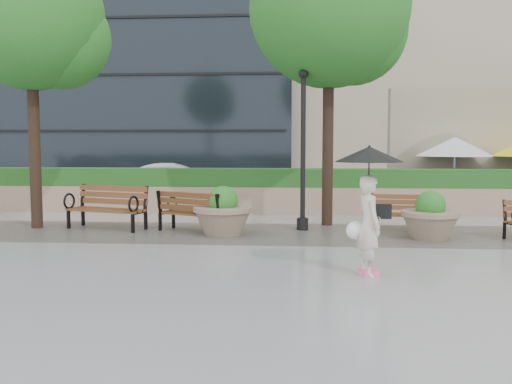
# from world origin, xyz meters

# --- Properties ---
(ground) EXTENTS (100.00, 100.00, 0.00)m
(ground) POSITION_xyz_m (0.00, 0.00, 0.00)
(ground) COLOR gray
(ground) RESTS_ON ground
(cobble_strip) EXTENTS (28.00, 3.20, 0.01)m
(cobble_strip) POSITION_xyz_m (0.00, 3.00, 0.01)
(cobble_strip) COLOR #383330
(cobble_strip) RESTS_ON ground
(hedge_wall) EXTENTS (24.00, 0.80, 1.35)m
(hedge_wall) POSITION_xyz_m (0.00, 7.00, 0.66)
(hedge_wall) COLOR #9F8066
(hedge_wall) RESTS_ON ground
(asphalt_street) EXTENTS (40.00, 7.00, 0.00)m
(asphalt_street) POSITION_xyz_m (0.00, 11.00, 0.00)
(asphalt_street) COLOR black
(asphalt_street) RESTS_ON ground
(bldg_stone) EXTENTS (18.00, 10.00, 20.00)m
(bldg_stone) POSITION_xyz_m (10.00, 23.00, 10.00)
(bldg_stone) COLOR tan
(bldg_stone) RESTS_ON ground
(bench_1) EXTENTS (2.11, 1.34, 1.06)m
(bench_1) POSITION_xyz_m (-3.31, 3.37, 0.32)
(bench_1) COLOR brown
(bench_1) RESTS_ON ground
(bench_2) EXTENTS (1.94, 1.45, 0.98)m
(bench_2) POSITION_xyz_m (-1.06, 3.04, 0.29)
(bench_2) COLOR brown
(bench_2) RESTS_ON ground
(bench_3) EXTENTS (1.68, 0.83, 0.87)m
(bench_3) POSITION_xyz_m (3.97, 3.69, 0.26)
(bench_3) COLOR brown
(bench_3) RESTS_ON ground
(planter_left) EXTENTS (1.36, 1.36, 1.14)m
(planter_left) POSITION_xyz_m (-0.34, 2.73, 0.45)
(planter_left) COLOR #7F6B56
(planter_left) RESTS_ON ground
(planter_right) EXTENTS (1.29, 1.29, 1.08)m
(planter_right) POSITION_xyz_m (4.33, 2.57, 0.42)
(planter_right) COLOR #7F6B56
(planter_right) RESTS_ON ground
(lamppost) EXTENTS (0.28, 0.28, 3.89)m
(lamppost) POSITION_xyz_m (1.50, 3.60, 1.71)
(lamppost) COLOR black
(lamppost) RESTS_ON ground
(tree_0) EXTENTS (3.62, 3.56, 6.97)m
(tree_0) POSITION_xyz_m (-4.98, 3.50, 5.05)
(tree_0) COLOR black
(tree_0) RESTS_ON ground
(tree_1) EXTENTS (4.05, 4.05, 7.56)m
(tree_1) POSITION_xyz_m (2.29, 4.57, 5.39)
(tree_1) COLOR black
(tree_1) RESTS_ON ground
(patio_umb_white) EXTENTS (2.50, 2.50, 2.30)m
(patio_umb_white) POSITION_xyz_m (6.44, 8.72, 1.99)
(patio_umb_white) COLOR black
(patio_umb_white) RESTS_ON ground
(car_right) EXTENTS (4.43, 2.31, 1.39)m
(car_right) POSITION_xyz_m (-2.98, 9.76, 0.69)
(car_right) COLOR white
(car_right) RESTS_ON ground
(pedestrian) EXTENTS (1.13, 1.13, 2.07)m
(pedestrian) POSITION_xyz_m (2.54, -1.04, 1.26)
(pedestrian) COLOR beige
(pedestrian) RESTS_ON ground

